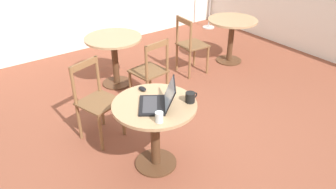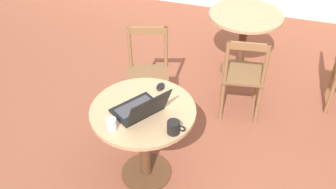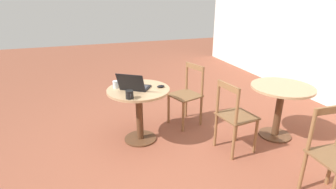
{
  "view_description": "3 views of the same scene",
  "coord_description": "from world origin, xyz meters",
  "px_view_note": "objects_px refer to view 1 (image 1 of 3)",
  "views": [
    {
      "loc": [
        -1.95,
        -2.2,
        2.27
      ],
      "look_at": [
        -0.25,
        0.12,
        0.6
      ],
      "focal_mm": 35.0,
      "sensor_mm": 36.0,
      "label": 1
    },
    {
      "loc": [
        0.22,
        -2.01,
        2.49
      ],
      "look_at": [
        -0.47,
        0.23,
        0.63
      ],
      "focal_mm": 40.0,
      "sensor_mm": 36.0,
      "label": 2
    },
    {
      "loc": [
        2.44,
        -0.75,
        1.81
      ],
      "look_at": [
        -0.39,
        0.24,
        0.66
      ],
      "focal_mm": 28.0,
      "sensor_mm": 36.0,
      "label": 3
    }
  ],
  "objects_px": {
    "cafe_table_far": "(114,49)",
    "mouse": "(142,89)",
    "chair_far_front": "(150,73)",
    "laptop": "(158,101)",
    "chair_near_back": "(97,101)",
    "mug": "(190,97)",
    "cafe_table_mid": "(232,30)",
    "drinking_glass": "(159,117)",
    "chair_mid_left": "(190,46)",
    "cafe_table_near": "(155,119)"
  },
  "relations": [
    {
      "from": "mouse",
      "to": "mug",
      "type": "distance_m",
      "value": 0.5
    },
    {
      "from": "cafe_table_near",
      "to": "cafe_table_far",
      "type": "height_order",
      "value": "same"
    },
    {
      "from": "cafe_table_near",
      "to": "mug",
      "type": "relative_size",
      "value": 6.13
    },
    {
      "from": "cafe_table_mid",
      "to": "mug",
      "type": "relative_size",
      "value": 6.13
    },
    {
      "from": "cafe_table_near",
      "to": "chair_near_back",
      "type": "relative_size",
      "value": 0.89
    },
    {
      "from": "cafe_table_far",
      "to": "drinking_glass",
      "type": "xyz_separation_m",
      "value": [
        -0.64,
        -2.02,
        0.22
      ]
    },
    {
      "from": "chair_near_back",
      "to": "mug",
      "type": "distance_m",
      "value": 1.11
    },
    {
      "from": "cafe_table_near",
      "to": "drinking_glass",
      "type": "distance_m",
      "value": 0.36
    },
    {
      "from": "cafe_table_near",
      "to": "chair_mid_left",
      "type": "bearing_deg",
      "value": 41.41
    },
    {
      "from": "cafe_table_near",
      "to": "mug",
      "type": "xyz_separation_m",
      "value": [
        0.28,
        -0.16,
        0.22
      ]
    },
    {
      "from": "cafe_table_near",
      "to": "chair_near_back",
      "type": "xyz_separation_m",
      "value": [
        -0.24,
        0.77,
        -0.1
      ]
    },
    {
      "from": "cafe_table_far",
      "to": "mouse",
      "type": "relative_size",
      "value": 7.81
    },
    {
      "from": "cafe_table_mid",
      "to": "laptop",
      "type": "xyz_separation_m",
      "value": [
        -2.41,
        -1.41,
        0.22
      ]
    },
    {
      "from": "cafe_table_mid",
      "to": "mug",
      "type": "distance_m",
      "value": 2.63
    },
    {
      "from": "mouse",
      "to": "cafe_table_mid",
      "type": "bearing_deg",
      "value": 24.63
    },
    {
      "from": "cafe_table_far",
      "to": "chair_mid_left",
      "type": "bearing_deg",
      "value": -17.66
    },
    {
      "from": "cafe_table_far",
      "to": "chair_mid_left",
      "type": "height_order",
      "value": "chair_mid_left"
    },
    {
      "from": "cafe_table_near",
      "to": "mouse",
      "type": "distance_m",
      "value": 0.34
    },
    {
      "from": "cafe_table_mid",
      "to": "mug",
      "type": "height_order",
      "value": "mug"
    },
    {
      "from": "cafe_table_far",
      "to": "laptop",
      "type": "height_order",
      "value": "laptop"
    },
    {
      "from": "mouse",
      "to": "mug",
      "type": "relative_size",
      "value": 0.79
    },
    {
      "from": "chair_near_back",
      "to": "drinking_glass",
      "type": "distance_m",
      "value": 1.08
    },
    {
      "from": "cafe_table_mid",
      "to": "mouse",
      "type": "xyz_separation_m",
      "value": [
        -2.36,
        -1.08,
        0.19
      ]
    },
    {
      "from": "cafe_table_far",
      "to": "cafe_table_near",
      "type": "bearing_deg",
      "value": -106.16
    },
    {
      "from": "laptop",
      "to": "mouse",
      "type": "height_order",
      "value": "laptop"
    },
    {
      "from": "cafe_table_near",
      "to": "chair_far_front",
      "type": "relative_size",
      "value": 0.89
    },
    {
      "from": "mouse",
      "to": "drinking_glass",
      "type": "relative_size",
      "value": 1.09
    },
    {
      "from": "cafe_table_mid",
      "to": "laptop",
      "type": "height_order",
      "value": "laptop"
    },
    {
      "from": "mug",
      "to": "chair_near_back",
      "type": "bearing_deg",
      "value": 119.31
    },
    {
      "from": "cafe_table_near",
      "to": "laptop",
      "type": "distance_m",
      "value": 0.23
    },
    {
      "from": "chair_far_front",
      "to": "mug",
      "type": "distance_m",
      "value": 1.26
    },
    {
      "from": "mug",
      "to": "drinking_glass",
      "type": "bearing_deg",
      "value": -167.02
    },
    {
      "from": "chair_far_front",
      "to": "cafe_table_mid",
      "type": "bearing_deg",
      "value": 11.15
    },
    {
      "from": "chair_near_back",
      "to": "cafe_table_far",
      "type": "bearing_deg",
      "value": 52.95
    },
    {
      "from": "chair_near_back",
      "to": "laptop",
      "type": "relative_size",
      "value": 1.93
    },
    {
      "from": "cafe_table_near",
      "to": "laptop",
      "type": "relative_size",
      "value": 1.71
    },
    {
      "from": "cafe_table_mid",
      "to": "chair_far_front",
      "type": "distance_m",
      "value": 1.83
    },
    {
      "from": "chair_far_front",
      "to": "laptop",
      "type": "xyz_separation_m",
      "value": [
        -0.61,
        -1.06,
        0.32
      ]
    },
    {
      "from": "cafe_table_far",
      "to": "mouse",
      "type": "distance_m",
      "value": 1.56
    },
    {
      "from": "chair_far_front",
      "to": "mouse",
      "type": "xyz_separation_m",
      "value": [
        -0.57,
        -0.73,
        0.28
      ]
    },
    {
      "from": "cafe_table_far",
      "to": "chair_near_back",
      "type": "distance_m",
      "value": 1.25
    },
    {
      "from": "mouse",
      "to": "mug",
      "type": "height_order",
      "value": "mug"
    },
    {
      "from": "laptop",
      "to": "chair_far_front",
      "type": "bearing_deg",
      "value": 59.96
    },
    {
      "from": "drinking_glass",
      "to": "chair_far_front",
      "type": "bearing_deg",
      "value": 59.64
    },
    {
      "from": "cafe_table_far",
      "to": "mouse",
      "type": "bearing_deg",
      "value": -107.38
    },
    {
      "from": "cafe_table_mid",
      "to": "chair_mid_left",
      "type": "height_order",
      "value": "chair_mid_left"
    },
    {
      "from": "chair_far_front",
      "to": "drinking_glass",
      "type": "height_order",
      "value": "chair_far_front"
    },
    {
      "from": "drinking_glass",
      "to": "cafe_table_near",
      "type": "bearing_deg",
      "value": 63.9
    },
    {
      "from": "chair_near_back",
      "to": "laptop",
      "type": "bearing_deg",
      "value": -73.48
    },
    {
      "from": "laptop",
      "to": "mug",
      "type": "xyz_separation_m",
      "value": [
        0.28,
        -0.11,
        -0.0
      ]
    }
  ]
}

